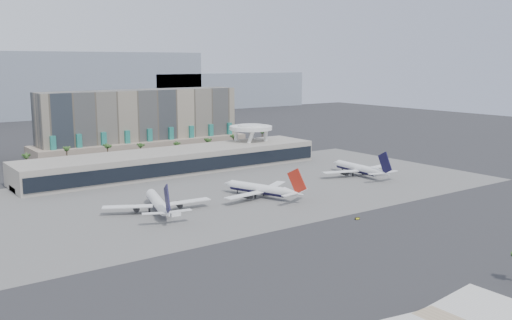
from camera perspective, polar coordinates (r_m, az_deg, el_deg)
ground at (r=227.29m, az=5.06°, el=-5.49°), size 900.00×900.00×0.00m
apron_pad at (r=270.00m, az=-2.59°, el=-2.99°), size 260.00×130.00×0.06m
mountain_ridge at (r=659.04m, az=-20.74°, el=6.61°), size 680.00×60.00×70.00m
hotel at (r=375.62m, az=-11.34°, el=3.06°), size 140.00×30.00×42.00m
terminal at (r=315.23m, az=-8.06°, el=-0.01°), size 170.00×32.50×14.50m
saucer_structure at (r=347.12m, az=-0.52°, el=2.98°), size 26.00×26.00×21.89m
palm_row at (r=348.75m, az=-9.75°, el=1.55°), size 157.80×2.80×13.10m
airliner_left at (r=232.32m, az=-9.75°, el=-4.25°), size 42.76×44.33×15.68m
airliner_centre at (r=253.93m, az=0.51°, el=-2.91°), size 41.27×42.67×15.32m
airliner_right at (r=306.46m, az=10.27°, el=-0.84°), size 43.88×45.30×15.63m
service_vehicle_a at (r=226.72m, az=-8.09°, el=-5.32°), size 4.22×2.10×2.05m
service_vehicle_b at (r=266.70m, az=2.24°, el=-2.95°), size 3.94×2.75×1.85m
taxiway_sign at (r=223.07m, az=10.09°, el=-5.78°), size 1.98×0.90×0.91m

